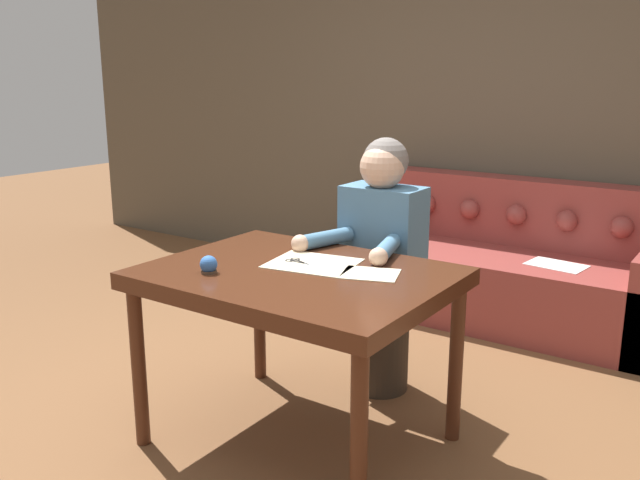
% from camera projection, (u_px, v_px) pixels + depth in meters
% --- Properties ---
extents(ground_plane, '(16.00, 16.00, 0.00)m').
position_uv_depth(ground_plane, '(283.00, 429.00, 3.01)').
color(ground_plane, brown).
extents(wall_back, '(8.00, 0.06, 2.60)m').
position_uv_depth(wall_back, '(491.00, 109.00, 4.56)').
color(wall_back, brown).
rests_on(wall_back, ground_plane).
extents(dining_table, '(1.19, 0.91, 0.77)m').
position_uv_depth(dining_table, '(298.00, 289.00, 2.75)').
color(dining_table, '#472314').
rests_on(dining_table, ground_plane).
extents(couch, '(1.98, 0.80, 0.87)m').
position_uv_depth(couch, '(507.00, 270.00, 4.31)').
color(couch, brown).
rests_on(couch, ground_plane).
extents(person, '(0.48, 0.57, 1.25)m').
position_uv_depth(person, '(381.00, 266.00, 3.25)').
color(person, '#33281E').
rests_on(person, ground_plane).
extents(pattern_paper_main, '(0.40, 0.35, 0.00)m').
position_uv_depth(pattern_paper_main, '(313.00, 263.00, 2.82)').
color(pattern_paper_main, beige).
rests_on(pattern_paper_main, dining_table).
extents(pattern_paper_offcut, '(0.27, 0.25, 0.00)m').
position_uv_depth(pattern_paper_offcut, '(370.00, 274.00, 2.67)').
color(pattern_paper_offcut, beige).
rests_on(pattern_paper_offcut, dining_table).
extents(scissors, '(0.22, 0.10, 0.01)m').
position_uv_depth(scissors, '(300.00, 262.00, 2.83)').
color(scissors, silver).
rests_on(scissors, dining_table).
extents(pin_cushion, '(0.07, 0.07, 0.07)m').
position_uv_depth(pin_cushion, '(209.00, 265.00, 2.69)').
color(pin_cushion, '#4C3828').
rests_on(pin_cushion, dining_table).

